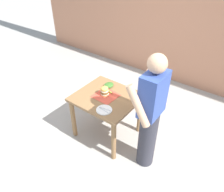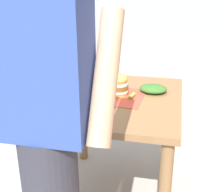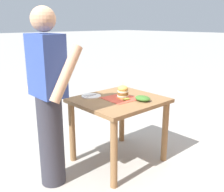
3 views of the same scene
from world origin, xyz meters
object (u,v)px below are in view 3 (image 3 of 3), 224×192
at_px(patio_table, 119,111).
at_px(side_plate_with_forks, 91,96).
at_px(pickle_spear, 126,99).
at_px(side_salad, 143,98).
at_px(diner_across_table, 49,97).
at_px(sandwich, 123,92).

bearing_deg(patio_table, side_plate_with_forks, 31.90).
relative_size(patio_table, pickle_spear, 12.69).
relative_size(side_salad, diner_across_table, 0.11).
bearing_deg(side_plate_with_forks, diner_across_table, 103.99).
relative_size(side_plate_with_forks, diner_across_table, 0.13).
height_order(pickle_spear, diner_across_table, diner_across_table).
xyz_separation_m(patio_table, diner_across_table, (0.12, 0.78, 0.28)).
distance_m(patio_table, side_plate_with_forks, 0.35).
bearing_deg(side_salad, pickle_spear, 45.29).
bearing_deg(patio_table, diner_across_table, 81.09).
bearing_deg(diner_across_table, side_salad, -110.90).
xyz_separation_m(pickle_spear, side_salad, (-0.12, -0.12, 0.01)).
bearing_deg(pickle_spear, diner_across_table, 74.02).
relative_size(pickle_spear, side_salad, 0.40).
height_order(sandwich, pickle_spear, sandwich).
xyz_separation_m(sandwich, side_salad, (-0.21, -0.09, -0.05)).
relative_size(sandwich, side_salad, 0.99).
bearing_deg(sandwich, patio_table, 74.27).
distance_m(sandwich, side_plate_with_forks, 0.37).
height_order(sandwich, side_salad, sandwich).
xyz_separation_m(patio_table, sandwich, (-0.01, -0.05, 0.21)).
height_order(patio_table, side_plate_with_forks, side_plate_with_forks).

